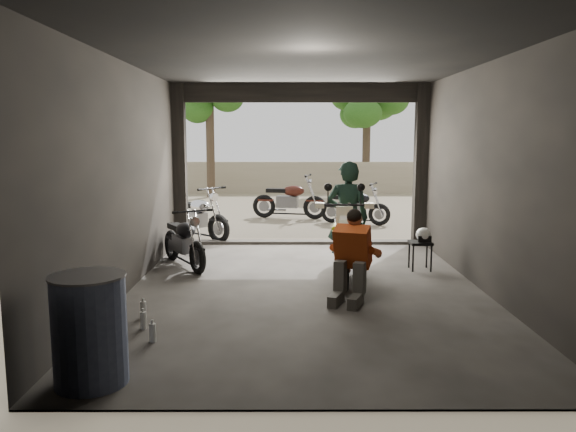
{
  "coord_description": "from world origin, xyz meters",
  "views": [
    {
      "loc": [
        -0.28,
        -7.72,
        2.19
      ],
      "look_at": [
        -0.25,
        0.6,
        1.0
      ],
      "focal_mm": 35.0,
      "sensor_mm": 36.0,
      "label": 1
    }
  ],
  "objects_px": {
    "rider": "(348,218)",
    "stool": "(420,246)",
    "outside_bike_b": "(289,197)",
    "sign_post": "(460,160)",
    "outside_bike_a": "(197,213)",
    "mechanic": "(350,259)",
    "helmet": "(423,235)",
    "outside_bike_c": "(355,204)",
    "main_bike": "(343,239)",
    "left_bike": "(184,237)",
    "oil_drum": "(90,331)"
  },
  "relations": [
    {
      "from": "outside_bike_a",
      "to": "outside_bike_b",
      "type": "xyz_separation_m",
      "value": [
        1.98,
        3.06,
        0.02
      ]
    },
    {
      "from": "rider",
      "to": "stool",
      "type": "xyz_separation_m",
      "value": [
        1.21,
        0.17,
        -0.49
      ]
    },
    {
      "from": "helmet",
      "to": "sign_post",
      "type": "relative_size",
      "value": 0.1
    },
    {
      "from": "stool",
      "to": "helmet",
      "type": "bearing_deg",
      "value": -20.51
    },
    {
      "from": "outside_bike_b",
      "to": "helmet",
      "type": "relative_size",
      "value": 6.82
    },
    {
      "from": "outside_bike_c",
      "to": "oil_drum",
      "type": "height_order",
      "value": "outside_bike_c"
    },
    {
      "from": "sign_post",
      "to": "main_bike",
      "type": "bearing_deg",
      "value": -153.04
    },
    {
      "from": "stool",
      "to": "helmet",
      "type": "distance_m",
      "value": 0.19
    },
    {
      "from": "left_bike",
      "to": "outside_bike_a",
      "type": "height_order",
      "value": "outside_bike_a"
    },
    {
      "from": "main_bike",
      "to": "oil_drum",
      "type": "bearing_deg",
      "value": -121.03
    },
    {
      "from": "left_bike",
      "to": "sign_post",
      "type": "relative_size",
      "value": 0.6
    },
    {
      "from": "main_bike",
      "to": "outside_bike_c",
      "type": "relative_size",
      "value": 1.23
    },
    {
      "from": "rider",
      "to": "oil_drum",
      "type": "relative_size",
      "value": 1.82
    },
    {
      "from": "outside_bike_c",
      "to": "mechanic",
      "type": "bearing_deg",
      "value": -165.92
    },
    {
      "from": "oil_drum",
      "to": "sign_post",
      "type": "bearing_deg",
      "value": 51.13
    },
    {
      "from": "outside_bike_b",
      "to": "stool",
      "type": "distance_m",
      "value": 6.25
    },
    {
      "from": "outside_bike_b",
      "to": "mechanic",
      "type": "bearing_deg",
      "value": -161.94
    },
    {
      "from": "left_bike",
      "to": "oil_drum",
      "type": "xyz_separation_m",
      "value": [
        0.0,
        -4.52,
        -0.02
      ]
    },
    {
      "from": "outside_bike_a",
      "to": "stool",
      "type": "relative_size",
      "value": 3.47
    },
    {
      "from": "outside_bike_c",
      "to": "helmet",
      "type": "bearing_deg",
      "value": -152.49
    },
    {
      "from": "main_bike",
      "to": "rider",
      "type": "height_order",
      "value": "rider"
    },
    {
      "from": "outside_bike_b",
      "to": "sign_post",
      "type": "height_order",
      "value": "sign_post"
    },
    {
      "from": "outside_bike_b",
      "to": "outside_bike_a",
      "type": "bearing_deg",
      "value": 159.46
    },
    {
      "from": "helmet",
      "to": "oil_drum",
      "type": "height_order",
      "value": "oil_drum"
    },
    {
      "from": "left_bike",
      "to": "outside_bike_b",
      "type": "bearing_deg",
      "value": 41.21
    },
    {
      "from": "outside_bike_a",
      "to": "mechanic",
      "type": "distance_m",
      "value": 5.35
    },
    {
      "from": "outside_bike_a",
      "to": "rider",
      "type": "distance_m",
      "value": 4.16
    },
    {
      "from": "rider",
      "to": "mechanic",
      "type": "height_order",
      "value": "rider"
    },
    {
      "from": "outside_bike_a",
      "to": "mechanic",
      "type": "relative_size",
      "value": 1.42
    },
    {
      "from": "left_bike",
      "to": "rider",
      "type": "height_order",
      "value": "rider"
    },
    {
      "from": "mechanic",
      "to": "helmet",
      "type": "relative_size",
      "value": 4.65
    },
    {
      "from": "outside_bike_b",
      "to": "helmet",
      "type": "xyz_separation_m",
      "value": [
        2.15,
        -5.9,
        0.01
      ]
    },
    {
      "from": "oil_drum",
      "to": "sign_post",
      "type": "xyz_separation_m",
      "value": [
        5.17,
        6.42,
        1.23
      ]
    },
    {
      "from": "left_bike",
      "to": "outside_bike_c",
      "type": "bearing_deg",
      "value": 22.31
    },
    {
      "from": "stool",
      "to": "oil_drum",
      "type": "xyz_separation_m",
      "value": [
        -3.91,
        -4.24,
        0.08
      ]
    },
    {
      "from": "main_bike",
      "to": "sign_post",
      "type": "bearing_deg",
      "value": 50.26
    },
    {
      "from": "mechanic",
      "to": "main_bike",
      "type": "bearing_deg",
      "value": 109.66
    },
    {
      "from": "stool",
      "to": "sign_post",
      "type": "distance_m",
      "value": 2.84
    },
    {
      "from": "stool",
      "to": "rider",
      "type": "bearing_deg",
      "value": -172.09
    },
    {
      "from": "main_bike",
      "to": "outside_bike_b",
      "type": "bearing_deg",
      "value": 100.85
    },
    {
      "from": "rider",
      "to": "mechanic",
      "type": "bearing_deg",
      "value": 93.46
    },
    {
      "from": "outside_bike_c",
      "to": "rider",
      "type": "bearing_deg",
      "value": -166.76
    },
    {
      "from": "rider",
      "to": "helmet",
      "type": "bearing_deg",
      "value": -164.75
    },
    {
      "from": "helmet",
      "to": "oil_drum",
      "type": "xyz_separation_m",
      "value": [
        -3.95,
        -4.23,
        -0.11
      ]
    },
    {
      "from": "outside_bike_b",
      "to": "rider",
      "type": "height_order",
      "value": "rider"
    },
    {
      "from": "outside_bike_c",
      "to": "mechanic",
      "type": "relative_size",
      "value": 1.3
    },
    {
      "from": "outside_bike_a",
      "to": "mechanic",
      "type": "bearing_deg",
      "value": -109.08
    },
    {
      "from": "rider",
      "to": "stool",
      "type": "distance_m",
      "value": 1.32
    },
    {
      "from": "left_bike",
      "to": "stool",
      "type": "distance_m",
      "value": 3.92
    },
    {
      "from": "rider",
      "to": "main_bike",
      "type": "bearing_deg",
      "value": 81.39
    }
  ]
}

